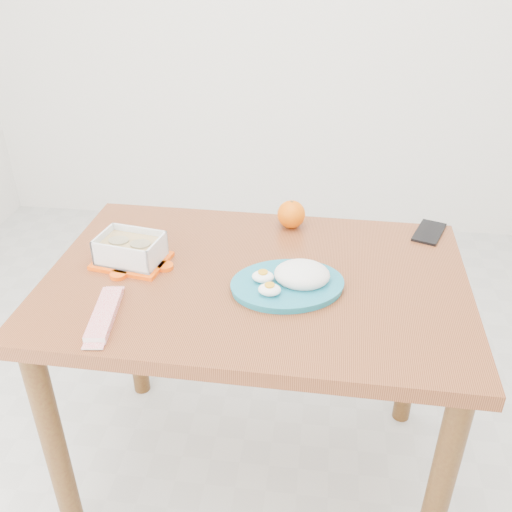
# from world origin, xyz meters

# --- Properties ---
(ground) EXTENTS (3.50, 3.50, 0.00)m
(ground) POSITION_xyz_m (0.00, 0.00, 0.00)
(ground) COLOR #B7B7B2
(ground) RESTS_ON ground
(dining_table) EXTENTS (1.10, 0.74, 0.75)m
(dining_table) POSITION_xyz_m (-0.04, -0.02, 0.64)
(dining_table) COLOR brown
(dining_table) RESTS_ON ground
(food_container) EXTENTS (0.21, 0.17, 0.08)m
(food_container) POSITION_xyz_m (-0.38, 0.01, 0.79)
(food_container) COLOR #FF5207
(food_container) RESTS_ON dining_table
(orange_fruit) EXTENTS (0.08, 0.08, 0.08)m
(orange_fruit) POSITION_xyz_m (0.03, 0.27, 0.79)
(orange_fruit) COLOR #E34804
(orange_fruit) RESTS_ON dining_table
(rice_plate) EXTENTS (0.35, 0.35, 0.08)m
(rice_plate) POSITION_xyz_m (0.06, -0.06, 0.78)
(rice_plate) COLOR #187187
(rice_plate) RESTS_ON dining_table
(candy_bar) EXTENTS (0.07, 0.20, 0.02)m
(candy_bar) POSITION_xyz_m (-0.37, -0.24, 0.76)
(candy_bar) COLOR red
(candy_bar) RESTS_ON dining_table
(smartphone) EXTENTS (0.12, 0.16, 0.01)m
(smartphone) POSITION_xyz_m (0.44, 0.28, 0.75)
(smartphone) COLOR black
(smartphone) RESTS_ON dining_table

